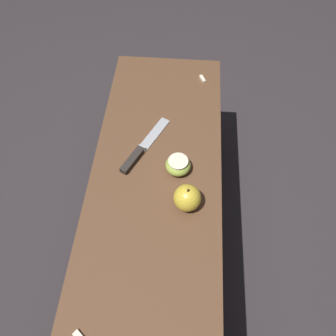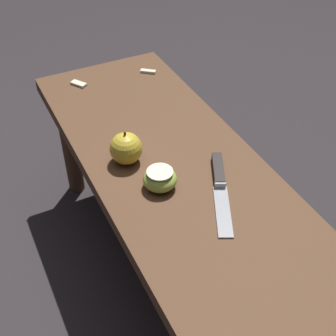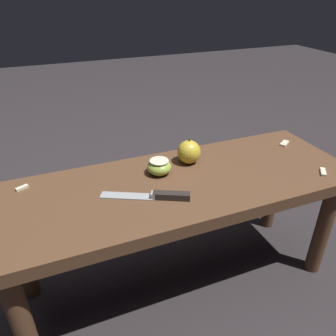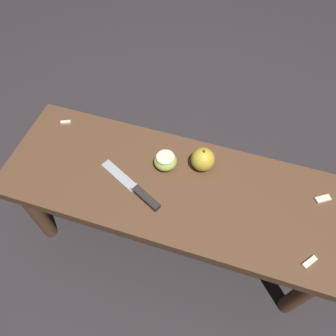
{
  "view_description": "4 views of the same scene",
  "coord_description": "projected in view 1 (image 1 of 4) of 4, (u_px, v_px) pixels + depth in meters",
  "views": [
    {
      "loc": [
        0.51,
        0.08,
        1.3
      ],
      "look_at": [
        -0.02,
        0.04,
        0.47
      ],
      "focal_mm": 35.0,
      "sensor_mm": 36.0,
      "label": 1
    },
    {
      "loc": [
        -0.76,
        0.4,
        1.18
      ],
      "look_at": [
        -0.02,
        0.04,
        0.47
      ],
      "focal_mm": 50.0,
      "sensor_mm": 36.0,
      "label": 2
    },
    {
      "loc": [
        -0.36,
        -0.79,
        0.98
      ],
      "look_at": [
        -0.02,
        0.04,
        0.47
      ],
      "focal_mm": 35.0,
      "sensor_mm": 36.0,
      "label": 3
    },
    {
      "loc": [
        0.15,
        -0.53,
        1.36
      ],
      "look_at": [
        -0.02,
        0.04,
        0.47
      ],
      "focal_mm": 35.0,
      "sensor_mm": 36.0,
      "label": 4
    }
  ],
  "objects": [
    {
      "name": "apple_whole",
      "position": [
        187.0,
        198.0,
        0.93
      ],
      "size": [
        0.08,
        0.08,
        0.09
      ],
      "color": "gold",
      "rests_on": "wooden_bench"
    },
    {
      "name": "knife",
      "position": [
        139.0,
        152.0,
        1.05
      ],
      "size": [
        0.24,
        0.14,
        0.02
      ],
      "rotation": [
        0.0,
        0.0,
        2.68
      ],
      "color": "#9EA0A5",
      "rests_on": "wooden_bench"
    },
    {
      "name": "apple_cut",
      "position": [
        178.0,
        165.0,
        1.0
      ],
      "size": [
        0.08,
        0.08,
        0.05
      ],
      "color": "#9EB747",
      "rests_on": "wooden_bench"
    },
    {
      "name": "apple_slice_center",
      "position": [
        202.0,
        79.0,
        1.24
      ],
      "size": [
        0.04,
        0.03,
        0.01
      ],
      "color": "beige",
      "rests_on": "wooden_bench"
    },
    {
      "name": "wooden_bench",
      "position": [
        156.0,
        190.0,
        1.06
      ],
      "size": [
        1.14,
        0.41,
        0.44
      ],
      "color": "brown",
      "rests_on": "ground_plane"
    },
    {
      "name": "ground_plane",
      "position": [
        159.0,
        233.0,
        1.37
      ],
      "size": [
        8.0,
        8.0,
        0.0
      ],
      "primitive_type": "plane",
      "color": "#2D282B"
    }
  ]
}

